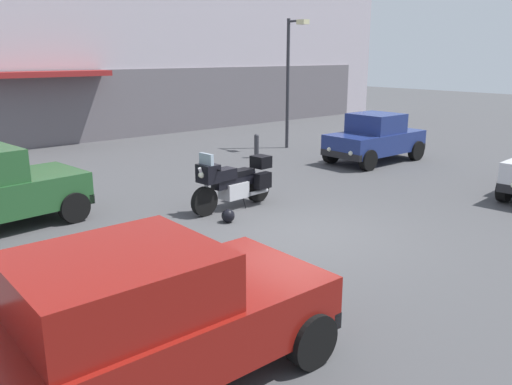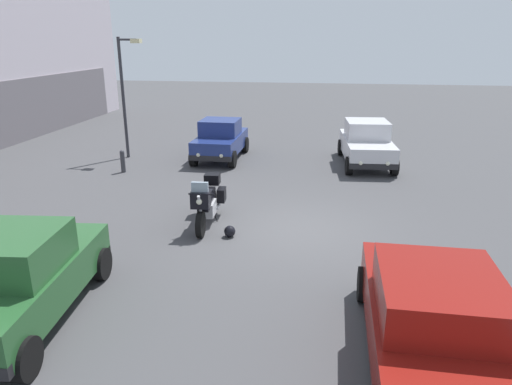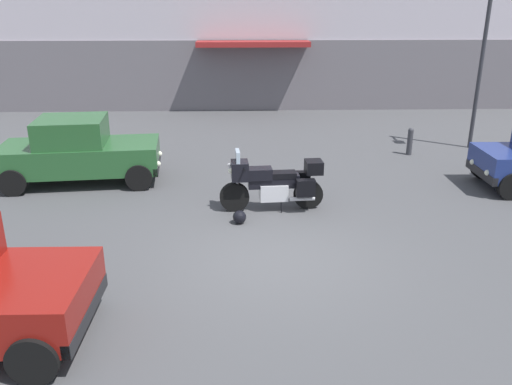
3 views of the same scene
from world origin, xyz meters
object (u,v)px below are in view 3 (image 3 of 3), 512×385
Objects in this scene: motorcycle at (274,183)px; car_wagon_end at (79,151)px; helmet at (240,217)px; streetlamp_curbside at (485,55)px; bollard_curbside at (410,140)px.

motorcycle is 0.57× the size of car_wagon_end.
helmet is (-0.75, -0.74, -0.48)m from motorcycle.
helmet is 9.43m from streetlamp_curbside.
streetlamp_curbside reaches higher than bollard_curbside.
car_wagon_end is 9.27m from bollard_curbside.
motorcycle is at bearing 44.83° from helmet.
motorcycle is 2.78× the size of bollard_curbside.
car_wagon_end is (-4.71, 1.99, 0.19)m from motorcycle.
car_wagon_end is 0.86× the size of streetlamp_curbside.
car_wagon_end is at bearing -165.97° from streetlamp_curbside.
streetlamp_curbside is at bearing -147.16° from motorcycle.
motorcycle reaches higher than bollard_curbside.
bollard_curbside is at bearing 44.36° from helmet.
car_wagon_end is at bearing -166.29° from bollard_curbside.
streetlamp_curbside is 5.66× the size of bollard_curbside.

